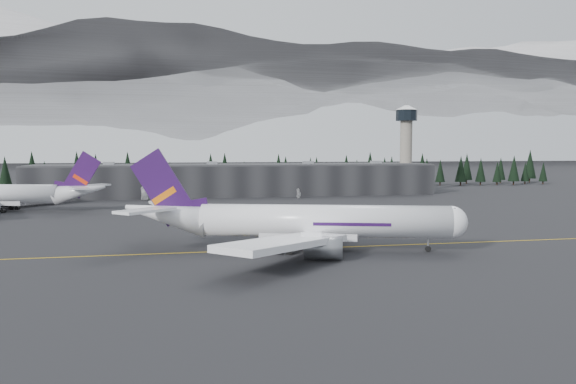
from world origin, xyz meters
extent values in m
plane|color=black|center=(0.00, 0.00, 0.00)|extent=(1400.00, 1400.00, 0.00)
cube|color=gold|center=(0.00, -2.00, 0.01)|extent=(400.00, 0.40, 0.02)
cube|color=black|center=(0.00, 125.00, 6.00)|extent=(160.00, 30.00, 12.00)
cube|color=#333335|center=(0.00, 125.00, 12.30)|extent=(160.00, 30.00, 0.60)
cylinder|color=gray|center=(75.00, 128.00, 16.00)|extent=(5.20, 5.20, 32.00)
cylinder|color=black|center=(75.00, 128.00, 33.25)|extent=(9.20, 9.20, 4.50)
cone|color=silver|center=(75.00, 128.00, 36.70)|extent=(10.00, 10.00, 2.00)
cube|color=black|center=(0.00, 162.00, 7.50)|extent=(360.00, 20.00, 15.00)
cylinder|color=white|center=(1.87, -4.42, 5.46)|extent=(45.51, 18.60, 5.96)
sphere|color=white|center=(23.78, -10.86, 5.46)|extent=(5.96, 5.96, 5.96)
cone|color=white|center=(-26.72, 3.99, 6.36)|extent=(17.69, 10.42, 8.63)
cube|color=white|center=(0.49, 12.03, 3.87)|extent=(13.39, 28.86, 2.55)
cylinder|color=gray|center=(4.67, 5.11, 2.19)|extent=(7.26, 5.44, 3.77)
cube|color=white|center=(-8.19, -17.51, 3.87)|extent=(25.14, 25.45, 2.55)
cylinder|color=gray|center=(-0.93, -13.95, 2.19)|extent=(7.26, 5.44, 3.77)
cube|color=#2A0E44|center=(-27.20, 4.13, 11.42)|extent=(12.21, 4.02, 14.79)
cube|color=orange|center=(-27.01, 4.07, 9.93)|extent=(4.80, 1.90, 3.64)
cube|color=white|center=(-26.95, 10.26, 7.75)|extent=(6.92, 11.67, 0.50)
cube|color=white|center=(-30.31, -1.17, 7.75)|extent=(10.99, 10.77, 0.50)
cylinder|color=black|center=(19.97, -9.74, 1.49)|extent=(0.50, 0.50, 2.98)
cylinder|color=black|center=(-3.54, 1.83, 1.49)|extent=(0.50, 0.50, 2.98)
cylinder|color=black|center=(-6.06, -6.74, 1.49)|extent=(0.50, 0.50, 2.98)
cone|color=silver|center=(-52.83, 72.88, 6.13)|extent=(16.92, 8.93, 8.31)
cube|color=silver|center=(-72.26, 92.13, 3.73)|extent=(23.07, 25.49, 2.45)
cylinder|color=gray|center=(-78.96, 88.16, 2.11)|extent=(6.84, 4.84, 3.64)
cube|color=#2F0F47|center=(-52.37, 72.78, 11.01)|extent=(11.96, 2.96, 14.25)
cube|color=red|center=(-52.55, 72.82, 9.57)|extent=(4.68, 1.49, 3.51)
cube|color=silver|center=(-52.14, 66.87, 7.47)|extent=(7.37, 11.35, 0.48)
cube|color=silver|center=(-49.78, 78.11, 7.47)|extent=(10.24, 10.71, 0.48)
cylinder|color=black|center=(-75.26, 73.20, 1.44)|extent=(0.48, 0.48, 2.87)
cylinder|color=black|center=(-73.49, 81.63, 1.44)|extent=(0.48, 0.48, 2.87)
imported|color=silver|center=(-35.63, 106.26, 0.76)|extent=(3.38, 5.79, 1.52)
imported|color=silver|center=(21.23, 103.43, 0.64)|extent=(3.95, 2.02, 1.29)
camera|label=1|loc=(-25.23, -103.59, 18.65)|focal=35.00mm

